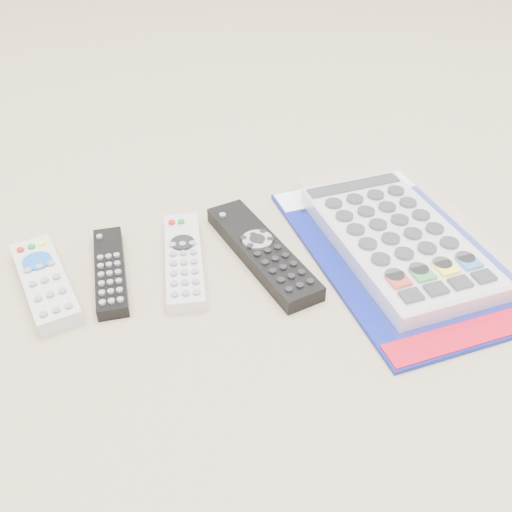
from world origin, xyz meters
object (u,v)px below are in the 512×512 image
object	(u,v)px
remote_slim_black	(110,271)
remote_silver_dvd	(184,259)
jumbo_remote_packaged	(397,238)
remote_large_black	(262,251)
remote_small_grey	(45,282)

from	to	relation	value
remote_slim_black	remote_silver_dvd	bearing A→B (deg)	-0.63
jumbo_remote_packaged	remote_silver_dvd	bearing A→B (deg)	166.75
remote_large_black	remote_silver_dvd	bearing A→B (deg)	159.53
remote_slim_black	jumbo_remote_packaged	size ratio (longest dim) A/B	0.46
remote_small_grey	remote_large_black	distance (m)	0.27
jumbo_remote_packaged	remote_large_black	bearing A→B (deg)	165.54
remote_small_grey	remote_large_black	bearing A→B (deg)	-15.58
remote_silver_dvd	remote_small_grey	bearing A→B (deg)	-172.13
remote_small_grey	remote_large_black	xyz separation A→B (m)	(0.27, -0.03, -0.00)
remote_silver_dvd	remote_large_black	distance (m)	0.10
remote_large_black	jumbo_remote_packaged	world-z (taller)	jumbo_remote_packaged
remote_large_black	jumbo_remote_packaged	distance (m)	0.17
remote_silver_dvd	remote_large_black	world-z (taller)	remote_large_black
remote_slim_black	jumbo_remote_packaged	world-z (taller)	jumbo_remote_packaged
remote_slim_black	jumbo_remote_packaged	bearing A→B (deg)	-5.63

